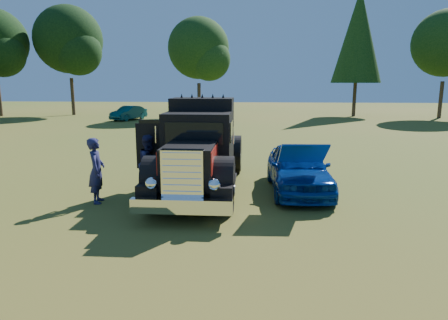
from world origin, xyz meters
TOP-DOWN VIEW (x-y plane):
  - ground at (0.00, 0.00)m, footprint 120.00×120.00m
  - treeline at (-2.98, 26.81)m, footprint 72.10×24.04m
  - diamond_t_truck at (-0.13, 1.23)m, footprint 3.38×7.16m
  - hotrod_coupe at (3.08, 1.52)m, footprint 2.02×4.60m
  - spectator_near at (-2.98, -0.17)m, footprint 0.60×0.79m
  - spectator_far at (-1.72, 1.09)m, footprint 0.99×1.11m
  - distant_teal_car at (-10.17, 25.58)m, footprint 2.74×4.23m

SIDE VIEW (x-z plane):
  - ground at x=0.00m, z-range 0.00..0.00m
  - distant_teal_car at x=-10.17m, z-range 0.00..1.32m
  - hotrod_coupe at x=3.08m, z-range -0.17..1.72m
  - spectator_far at x=-1.72m, z-range 0.00..1.87m
  - spectator_near at x=-2.98m, z-range 0.00..1.94m
  - diamond_t_truck at x=-0.13m, z-range -0.22..2.78m
  - treeline at x=-2.98m, z-range 0.68..14.52m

